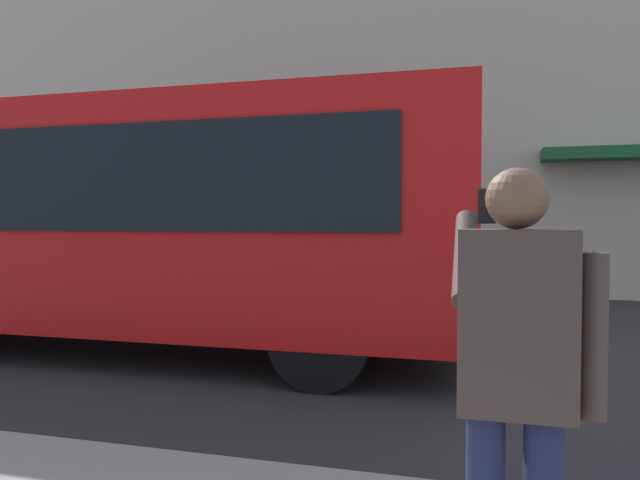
{
  "coord_description": "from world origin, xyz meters",
  "views": [
    {
      "loc": [
        -0.05,
        6.93,
        1.66
      ],
      "look_at": [
        1.7,
        0.43,
        1.43
      ],
      "focal_mm": 33.06,
      "sensor_mm": 36.0,
      "label": 1
    }
  ],
  "objects": [
    {
      "name": "red_bus",
      "position": [
        4.45,
        0.36,
        1.68
      ],
      "size": [
        9.05,
        2.54,
        3.08
      ],
      "color": "red",
      "rests_on": "ground_plane"
    },
    {
      "name": "pedestrian_photographer",
      "position": [
        -0.19,
        4.72,
        1.14
      ],
      "size": [
        0.53,
        0.52,
        1.7
      ],
      "color": "#1E2347",
      "rests_on": "sidewalk_curb"
    },
    {
      "name": "ground_plane",
      "position": [
        0.0,
        0.0,
        0.0
      ],
      "size": [
        60.0,
        60.0,
        0.0
      ],
      "primitive_type": "plane",
      "color": "#2B2B2D"
    },
    {
      "name": "building_facade_far",
      "position": [
        -0.02,
        -6.8,
        5.99
      ],
      "size": [
        28.0,
        1.55,
        12.0
      ],
      "color": "beige",
      "rests_on": "ground_plane"
    }
  ]
}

